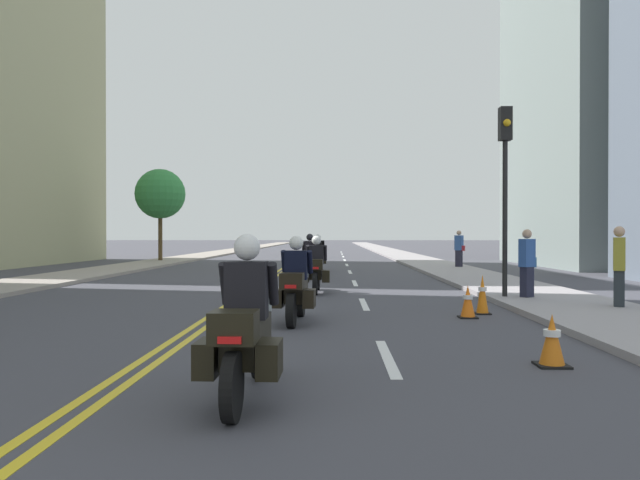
# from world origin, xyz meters

# --- Properties ---
(ground_plane) EXTENTS (264.00, 264.00, 0.00)m
(ground_plane) POSITION_xyz_m (0.00, 48.00, 0.00)
(ground_plane) COLOR #414149
(sidewalk_left) EXTENTS (2.81, 144.00, 0.12)m
(sidewalk_left) POSITION_xyz_m (-7.46, 48.00, 0.06)
(sidewalk_left) COLOR gray
(sidewalk_left) RESTS_ON ground
(sidewalk_right) EXTENTS (2.81, 144.00, 0.12)m
(sidewalk_right) POSITION_xyz_m (7.46, 48.00, 0.06)
(sidewalk_right) COLOR #9B9496
(sidewalk_right) RESTS_ON ground
(centreline_yellow_inner) EXTENTS (0.12, 132.00, 0.01)m
(centreline_yellow_inner) POSITION_xyz_m (-0.12, 48.00, 0.00)
(centreline_yellow_inner) COLOR yellow
(centreline_yellow_inner) RESTS_ON ground
(centreline_yellow_outer) EXTENTS (0.12, 132.00, 0.01)m
(centreline_yellow_outer) POSITION_xyz_m (0.12, 48.00, 0.00)
(centreline_yellow_outer) COLOR yellow
(centreline_yellow_outer) RESTS_ON ground
(lane_dashes_white) EXTENTS (0.14, 56.40, 0.01)m
(lane_dashes_white) POSITION_xyz_m (3.03, 29.00, 0.00)
(lane_dashes_white) COLOR silver
(lane_dashes_white) RESTS_ON ground
(building_right_1) EXTENTS (9.20, 12.17, 25.54)m
(building_right_1) POSITION_xyz_m (17.33, 31.85, 12.77)
(building_right_1) COLOR gray
(building_right_1) RESTS_ON ground
(motorcycle_0) EXTENTS (0.77, 2.19, 1.61)m
(motorcycle_0) POSITION_xyz_m (1.48, 5.93, 0.66)
(motorcycle_0) COLOR black
(motorcycle_0) RESTS_ON ground
(motorcycle_1) EXTENTS (0.78, 2.07, 1.58)m
(motorcycle_1) POSITION_xyz_m (1.64, 11.04, 0.64)
(motorcycle_1) COLOR black
(motorcycle_1) RESTS_ON ground
(motorcycle_2) EXTENTS (0.77, 2.12, 1.58)m
(motorcycle_2) POSITION_xyz_m (1.85, 16.66, 0.65)
(motorcycle_2) COLOR black
(motorcycle_2) RESTS_ON ground
(motorcycle_3) EXTENTS (0.77, 2.12, 1.65)m
(motorcycle_3) POSITION_xyz_m (1.45, 22.08, 0.67)
(motorcycle_3) COLOR black
(motorcycle_3) RESTS_ON ground
(motorcycle_4) EXTENTS (0.77, 2.10, 1.62)m
(motorcycle_4) POSITION_xyz_m (1.63, 26.68, 0.67)
(motorcycle_4) COLOR black
(motorcycle_4) RESTS_ON ground
(traffic_cone_0) EXTENTS (0.30, 0.30, 0.80)m
(traffic_cone_0) POSITION_xyz_m (5.33, 12.32, 0.40)
(traffic_cone_0) COLOR black
(traffic_cone_0) RESTS_ON ground
(traffic_cone_1) EXTENTS (0.38, 0.38, 0.64)m
(traffic_cone_1) POSITION_xyz_m (4.99, 7.52, 0.32)
(traffic_cone_1) COLOR black
(traffic_cone_1) RESTS_ON ground
(traffic_cone_2) EXTENTS (0.35, 0.35, 0.63)m
(traffic_cone_2) POSITION_xyz_m (4.91, 11.75, 0.31)
(traffic_cone_2) COLOR black
(traffic_cone_2) RESTS_ON ground
(traffic_light_near) EXTENTS (0.28, 0.38, 4.67)m
(traffic_light_near) POSITION_xyz_m (6.46, 14.69, 3.23)
(traffic_light_near) COLOR black
(traffic_light_near) RESTS_ON ground
(pedestrian_0) EXTENTS (0.46, 0.45, 1.81)m
(pedestrian_0) POSITION_xyz_m (8.17, 28.12, 0.94)
(pedestrian_0) COLOR #252433
(pedestrian_0) RESTS_ON ground
(pedestrian_1) EXTENTS (0.49, 0.41, 1.73)m
(pedestrian_1) POSITION_xyz_m (6.94, 14.53, 0.90)
(pedestrian_1) COLOR #212336
(pedestrian_1) RESTS_ON ground
(pedestrian_2) EXTENTS (0.34, 0.50, 1.78)m
(pedestrian_2) POSITION_xyz_m (8.24, 12.69, 0.92)
(pedestrian_2) COLOR #252B30
(pedestrian_2) RESTS_ON ground
(street_tree_1) EXTENTS (2.90, 2.90, 5.46)m
(street_tree_1) POSITION_xyz_m (-7.83, 34.96, 3.99)
(street_tree_1) COLOR #503C22
(street_tree_1) RESTS_ON ground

